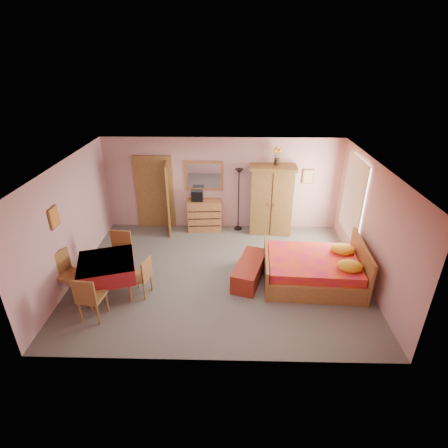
{
  "coord_description": "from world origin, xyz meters",
  "views": [
    {
      "loc": [
        0.27,
        -6.7,
        4.62
      ],
      "look_at": [
        0.1,
        0.3,
        1.15
      ],
      "focal_mm": 28.0,
      "sensor_mm": 36.0,
      "label": 1
    }
  ],
  "objects_px": {
    "stereo": "(197,196)",
    "sunflower_vase": "(277,156)",
    "bed": "(313,263)",
    "chair_north": "(119,255)",
    "dining_table": "(108,277)",
    "chair_south": "(92,296)",
    "bench": "(250,270)",
    "wall_mirror": "(204,176)",
    "chest_of_drawers": "(205,215)",
    "wardrobe": "(271,200)",
    "chair_east": "(140,276)",
    "floor_lamp": "(239,200)",
    "chair_west": "(71,275)"
  },
  "relations": [
    {
      "from": "wardrobe",
      "to": "bed",
      "type": "xyz_separation_m",
      "value": [
        0.7,
        -2.4,
        -0.48
      ]
    },
    {
      "from": "dining_table",
      "to": "chair_east",
      "type": "distance_m",
      "value": 0.67
    },
    {
      "from": "stereo",
      "to": "chair_west",
      "type": "distance_m",
      "value": 3.91
    },
    {
      "from": "bed",
      "to": "chair_east",
      "type": "height_order",
      "value": "bed"
    },
    {
      "from": "floor_lamp",
      "to": "chair_east",
      "type": "relative_size",
      "value": 2.04
    },
    {
      "from": "wall_mirror",
      "to": "floor_lamp",
      "type": "relative_size",
      "value": 0.59
    },
    {
      "from": "sunflower_vase",
      "to": "dining_table",
      "type": "distance_m",
      "value": 5.1
    },
    {
      "from": "wall_mirror",
      "to": "bed",
      "type": "relative_size",
      "value": 0.5
    },
    {
      "from": "bed",
      "to": "chair_north",
      "type": "xyz_separation_m",
      "value": [
        -4.29,
        0.15,
        0.03
      ]
    },
    {
      "from": "wall_mirror",
      "to": "chair_north",
      "type": "height_order",
      "value": "wall_mirror"
    },
    {
      "from": "bench",
      "to": "chair_west",
      "type": "relative_size",
      "value": 1.36
    },
    {
      "from": "bed",
      "to": "chair_north",
      "type": "height_order",
      "value": "chair_north"
    },
    {
      "from": "wardrobe",
      "to": "bed",
      "type": "distance_m",
      "value": 2.54
    },
    {
      "from": "chest_of_drawers",
      "to": "chair_east",
      "type": "relative_size",
      "value": 1.07
    },
    {
      "from": "floor_lamp",
      "to": "bench",
      "type": "bearing_deg",
      "value": -84.75
    },
    {
      "from": "stereo",
      "to": "chair_east",
      "type": "bearing_deg",
      "value": -107.06
    },
    {
      "from": "wardrobe",
      "to": "chair_south",
      "type": "height_order",
      "value": "wardrobe"
    },
    {
      "from": "bench",
      "to": "chair_south",
      "type": "height_order",
      "value": "chair_south"
    },
    {
      "from": "chest_of_drawers",
      "to": "chair_south",
      "type": "bearing_deg",
      "value": -119.99
    },
    {
      "from": "chair_south",
      "to": "dining_table",
      "type": "bearing_deg",
      "value": 93.57
    },
    {
      "from": "bed",
      "to": "dining_table",
      "type": "distance_m",
      "value": 4.37
    },
    {
      "from": "bed",
      "to": "chair_north",
      "type": "relative_size",
      "value": 2.04
    },
    {
      "from": "wall_mirror",
      "to": "sunflower_vase",
      "type": "height_order",
      "value": "sunflower_vase"
    },
    {
      "from": "floor_lamp",
      "to": "chair_north",
      "type": "relative_size",
      "value": 1.73
    },
    {
      "from": "wardrobe",
      "to": "chair_east",
      "type": "xyz_separation_m",
      "value": [
        -2.98,
        -2.93,
        -0.53
      ]
    },
    {
      "from": "chest_of_drawers",
      "to": "wardrobe",
      "type": "bearing_deg",
      "value": -6.73
    },
    {
      "from": "wall_mirror",
      "to": "chair_west",
      "type": "xyz_separation_m",
      "value": [
        -2.53,
        -3.3,
        -1.05
      ]
    },
    {
      "from": "bed",
      "to": "chair_south",
      "type": "height_order",
      "value": "bed"
    },
    {
      "from": "wardrobe",
      "to": "chair_south",
      "type": "distance_m",
      "value": 5.23
    },
    {
      "from": "stereo",
      "to": "sunflower_vase",
      "type": "relative_size",
      "value": 0.67
    },
    {
      "from": "bed",
      "to": "floor_lamp",
      "type": "bearing_deg",
      "value": 125.5
    },
    {
      "from": "chair_east",
      "to": "stereo",
      "type": "bearing_deg",
      "value": -2.82
    },
    {
      "from": "wardrobe",
      "to": "wall_mirror",
      "type": "bearing_deg",
      "value": 175.03
    },
    {
      "from": "chair_west",
      "to": "floor_lamp",
      "type": "bearing_deg",
      "value": 153.6
    },
    {
      "from": "floor_lamp",
      "to": "sunflower_vase",
      "type": "distance_m",
      "value": 1.6
    },
    {
      "from": "wardrobe",
      "to": "chair_north",
      "type": "distance_m",
      "value": 4.26
    },
    {
      "from": "stereo",
      "to": "floor_lamp",
      "type": "distance_m",
      "value": 1.16
    },
    {
      "from": "wardrobe",
      "to": "chair_south",
      "type": "xyz_separation_m",
      "value": [
        -3.7,
        -3.67,
        -0.48
      ]
    },
    {
      "from": "chair_south",
      "to": "chair_north",
      "type": "distance_m",
      "value": 1.42
    },
    {
      "from": "sunflower_vase",
      "to": "chair_north",
      "type": "relative_size",
      "value": 0.45
    },
    {
      "from": "dining_table",
      "to": "chair_east",
      "type": "bearing_deg",
      "value": -1.37
    },
    {
      "from": "chair_south",
      "to": "chair_north",
      "type": "xyz_separation_m",
      "value": [
        0.11,
        1.42,
        0.03
      ]
    },
    {
      "from": "chest_of_drawers",
      "to": "wall_mirror",
      "type": "xyz_separation_m",
      "value": [
        0.0,
        0.21,
        1.1
      ]
    },
    {
      "from": "wall_mirror",
      "to": "stereo",
      "type": "xyz_separation_m",
      "value": [
        -0.19,
        -0.21,
        -0.51
      ]
    },
    {
      "from": "stereo",
      "to": "floor_lamp",
      "type": "height_order",
      "value": "floor_lamp"
    },
    {
      "from": "bed",
      "to": "chair_east",
      "type": "xyz_separation_m",
      "value": [
        -3.68,
        -0.54,
        -0.05
      ]
    },
    {
      "from": "chair_south",
      "to": "bench",
      "type": "bearing_deg",
      "value": 31.9
    },
    {
      "from": "chair_south",
      "to": "wall_mirror",
      "type": "bearing_deg",
      "value": 73.35
    },
    {
      "from": "stereo",
      "to": "dining_table",
      "type": "xyz_separation_m",
      "value": [
        -1.59,
        -3.01,
        -0.64
      ]
    },
    {
      "from": "dining_table",
      "to": "chair_south",
      "type": "xyz_separation_m",
      "value": [
        -0.06,
        -0.75,
        0.08
      ]
    }
  ]
}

